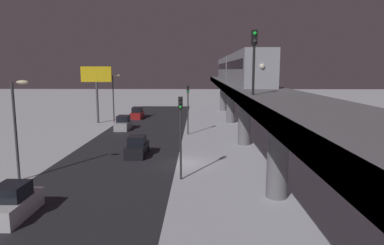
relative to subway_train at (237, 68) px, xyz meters
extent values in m
plane|color=silver|center=(6.55, 16.76, -8.60)|extent=(240.00, 240.00, 0.00)
cube|color=#28282D|center=(12.66, 16.76, -8.59)|extent=(11.00, 97.84, 0.01)
cube|color=slate|center=(0.00, 16.76, -2.18)|extent=(5.00, 97.84, 0.80)
cube|color=#38383D|center=(2.38, 16.76, -2.18)|extent=(0.24, 95.89, 0.80)
cylinder|color=slate|center=(0.00, -24.01, -5.59)|extent=(1.40, 1.40, 6.02)
cylinder|color=slate|center=(0.00, -7.70, -5.59)|extent=(1.40, 1.40, 6.02)
cylinder|color=slate|center=(0.00, 8.60, -5.59)|extent=(1.40, 1.40, 6.02)
cylinder|color=slate|center=(0.00, 24.91, -5.59)|extent=(1.40, 1.40, 6.02)
cube|color=#999EA8|center=(0.00, 9.30, -0.08)|extent=(2.90, 18.00, 3.40)
cube|color=black|center=(0.00, 9.30, 0.33)|extent=(2.94, 16.20, 0.90)
cube|color=#999EA8|center=(0.00, -9.30, -0.08)|extent=(2.90, 18.00, 3.40)
cube|color=black|center=(0.00, -9.30, 0.33)|extent=(2.94, 16.20, 0.90)
sphere|color=white|center=(0.00, 18.35, 0.09)|extent=(0.44, 0.44, 0.44)
cylinder|color=black|center=(1.78, 25.17, -0.18)|extent=(0.16, 0.16, 3.20)
cube|color=black|center=(1.78, 25.17, 1.77)|extent=(0.36, 0.28, 0.90)
sphere|color=#19F23F|center=(1.78, 25.33, 2.00)|extent=(0.22, 0.22, 0.22)
sphere|color=#333333|center=(1.78, 25.33, 1.54)|extent=(0.22, 0.22, 0.22)
cube|color=black|center=(11.26, 13.86, -8.05)|extent=(1.80, 4.31, 1.10)
cube|color=black|center=(11.26, 13.86, -7.06)|extent=(1.58, 2.07, 0.87)
cylinder|color=black|center=(12.11, 12.52, -8.28)|extent=(0.20, 0.64, 0.64)
cylinder|color=black|center=(10.40, 12.52, -8.28)|extent=(0.20, 0.64, 0.64)
cylinder|color=black|center=(12.11, 15.19, -8.28)|extent=(0.20, 0.64, 0.64)
cylinder|color=black|center=(10.40, 15.19, -8.28)|extent=(0.20, 0.64, 0.64)
cube|color=silver|center=(15.86, 28.34, -8.05)|extent=(1.80, 4.01, 1.10)
cube|color=black|center=(15.86, 28.34, -7.06)|extent=(1.58, 1.92, 0.87)
cube|color=#B2B2B7|center=(15.86, -1.13, -8.05)|extent=(1.80, 4.44, 1.10)
cube|color=black|center=(15.86, -1.13, -7.06)|extent=(1.58, 2.13, 0.87)
cube|color=#A51E1E|center=(15.86, -12.23, -8.05)|extent=(1.80, 4.56, 1.10)
cube|color=black|center=(15.86, -12.23, -7.06)|extent=(1.58, 2.19, 0.87)
cylinder|color=#2D2D2D|center=(6.56, 21.30, -5.85)|extent=(0.16, 0.16, 5.50)
cube|color=black|center=(6.56, 21.30, -2.65)|extent=(0.32, 0.32, 0.90)
sphere|color=black|center=(6.56, 21.48, -2.35)|extent=(0.20, 0.20, 0.20)
sphere|color=black|center=(6.56, 21.48, -2.65)|extent=(0.20, 0.20, 0.20)
sphere|color=#19E53F|center=(6.56, 21.48, -2.95)|extent=(0.20, 0.20, 0.20)
cylinder|color=#2D2D2D|center=(6.56, 2.66, -5.85)|extent=(0.16, 0.16, 5.50)
cube|color=black|center=(6.56, 2.66, -2.65)|extent=(0.32, 0.32, 0.90)
sphere|color=black|center=(6.56, 2.84, -2.35)|extent=(0.20, 0.20, 0.20)
sphere|color=black|center=(6.56, 2.84, -2.65)|extent=(0.20, 0.20, 0.20)
sphere|color=#19E53F|center=(6.56, 2.84, -2.95)|extent=(0.20, 0.20, 0.20)
cylinder|color=#4C4C51|center=(21.20, -6.96, -5.35)|extent=(0.36, 0.36, 6.50)
cube|color=yellow|center=(21.20, -6.96, -0.90)|extent=(4.80, 0.30, 2.40)
cylinder|color=#38383D|center=(18.96, 21.76, -4.85)|extent=(0.20, 0.20, 7.50)
ellipsoid|color=#F4E5B2|center=(18.16, 21.76, -1.10)|extent=(0.90, 0.44, 0.30)
cylinder|color=#38383D|center=(18.96, -8.24, -4.85)|extent=(0.20, 0.20, 7.50)
ellipsoid|color=#F4E5B2|center=(18.16, -8.24, -1.10)|extent=(0.90, 0.44, 0.30)
camera|label=1|loc=(5.24, 46.86, -0.19)|focal=32.08mm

